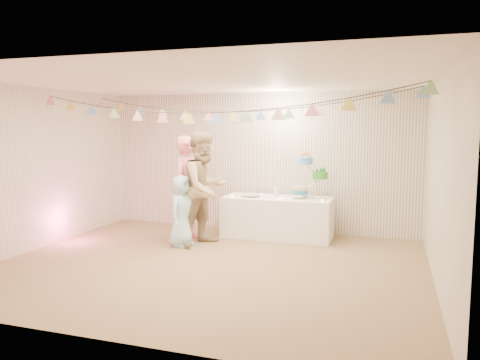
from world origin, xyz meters
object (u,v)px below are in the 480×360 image
(table, at_px, (277,217))
(person_child, at_px, (182,211))
(person_adult_a, at_px, (189,188))
(person_adult_b, at_px, (204,188))
(cake_stand, at_px, (309,176))

(table, relative_size, person_child, 1.63)
(table, relative_size, person_adult_a, 1.06)
(table, xyz_separation_m, person_adult_a, (-1.43, -0.66, 0.55))
(person_adult_b, bearing_deg, table, -26.77)
(person_adult_a, bearing_deg, cake_stand, -57.50)
(person_adult_a, xyz_separation_m, person_child, (0.07, -0.44, -0.32))
(table, bearing_deg, person_adult_a, -155.33)
(person_adult_b, bearing_deg, person_child, 149.59)
(person_adult_a, height_order, person_adult_b, person_adult_b)
(table, distance_m, person_child, 1.76)
(cake_stand, height_order, person_child, cake_stand)
(cake_stand, bearing_deg, person_adult_b, -150.17)
(table, distance_m, cake_stand, 0.94)
(person_adult_b, relative_size, person_child, 1.60)
(cake_stand, relative_size, person_child, 0.63)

